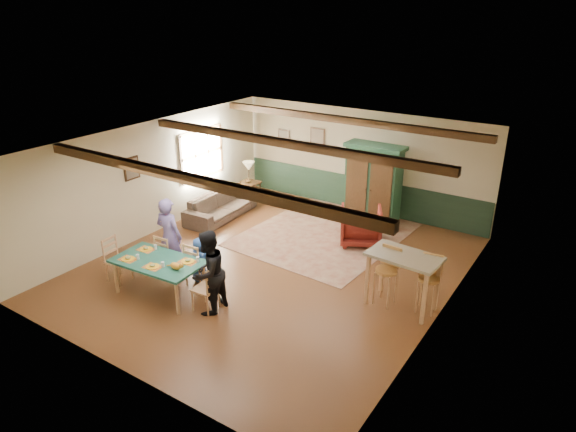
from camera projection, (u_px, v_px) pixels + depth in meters
The scene contains 35 objects.
floor at pixel (274, 267), 10.90m from camera, with size 8.00×8.00×0.00m, color #4D2915.
wall_back at pixel (360, 161), 13.47m from camera, with size 7.00×0.02×2.70m, color beige.
wall_left at pixel (153, 178), 12.16m from camera, with size 0.02×8.00×2.70m, color beige.
wall_right at pixel (445, 250), 8.61m from camera, with size 0.02×8.00×2.70m, color beige.
ceiling at pixel (273, 143), 9.86m from camera, with size 7.00×8.00×0.02m, color silver.
wainscot_back at pixel (358, 193), 13.80m from camera, with size 6.95×0.03×0.90m, color #1A3021.
ceiling_beam_front at pixel (190, 179), 8.12m from camera, with size 6.95×0.16×0.16m, color black.
ceiling_beam_mid at pixel (284, 143), 10.21m from camera, with size 6.95×0.16×0.16m, color black.
ceiling_beam_back at pixel (345, 120), 12.21m from camera, with size 6.95×0.16×0.16m, color black.
window_left at pixel (202, 154), 13.38m from camera, with size 0.06×1.60×1.30m, color white, non-canonical shape.
picture_left_wall at pixel (132, 168), 11.53m from camera, with size 0.04×0.42×0.52m, color gray, non-canonical shape.
picture_back_a at pixel (317, 138), 13.93m from camera, with size 0.45×0.04×0.55m, color gray, non-canonical shape.
picture_back_b at pixel (284, 138), 14.55m from camera, with size 0.38×0.04×0.48m, color gray, non-canonical shape.
dining_table at pixel (160, 277), 9.77m from camera, with size 1.72×0.95×0.71m, color #1A5345, non-canonical shape.
dining_chair_far_left at pixel (168, 254), 10.45m from camera, with size 0.40×0.42×0.91m, color tan, non-canonical shape.
dining_chair_far_right at pixel (198, 263), 10.11m from camera, with size 0.40×0.42×0.91m, color tan, non-canonical shape.
dining_chair_end_left at pixel (118, 260), 10.23m from camera, with size 0.40×0.42×0.91m, color tan, non-canonical shape.
dining_chair_end_right at pixel (205, 288), 9.23m from camera, with size 0.40×0.42×0.91m, color tan, non-canonical shape.
person_man at pixel (169, 236), 10.37m from camera, with size 0.60×0.39×1.64m, color #6F5EA1.
person_woman at pixel (208, 273), 9.06m from camera, with size 0.76×0.60×1.57m, color black.
person_child at pixel (200, 260), 10.16m from camera, with size 0.47×0.30×0.96m, color #254A96.
cat at pixel (176, 265), 9.28m from camera, with size 0.34×0.13×0.17m, color orange, non-canonical shape.
place_setting_near_left at pixel (128, 257), 9.66m from camera, with size 0.38×0.29×0.11m, color yellow, non-canonical shape.
place_setting_near_center at pixel (152, 265), 9.37m from camera, with size 0.38×0.29×0.11m, color yellow, non-canonical shape.
place_setting_far_left at pixel (146, 247), 10.04m from camera, with size 0.38×0.29×0.11m, color yellow, non-canonical shape.
place_setting_far_right at pixel (188, 259), 9.56m from camera, with size 0.38×0.29×0.11m, color yellow, non-canonical shape.
area_rug at pixel (324, 234), 12.42m from camera, with size 3.33×3.96×0.01m, color tan.
armoire at pixel (373, 185), 12.64m from camera, with size 1.46×0.58×2.06m, color #163925.
armchair at pixel (361, 226), 11.85m from camera, with size 0.92×0.94×0.86m, color #4F100F.
sofa at pixel (220, 206), 13.32m from camera, with size 2.15×0.84×0.63m, color #3C2F25.
end_table at pixel (249, 193), 14.22m from camera, with size 0.52×0.52×0.63m, color black, non-canonical shape.
table_lamp at pixel (249, 172), 13.99m from camera, with size 0.32×0.32×0.58m, color beige, non-canonical shape.
counter_table at pixel (402, 281), 9.29m from camera, with size 1.27×0.74×1.06m, color #B2A88A, non-canonical shape.
bar_stool_left at pixel (386, 277), 9.38m from camera, with size 0.40×0.44×1.12m, color tan, non-canonical shape.
bar_stool_right at pixel (428, 285), 9.15m from camera, with size 0.38×0.42×1.08m, color tan, non-canonical shape.
Camera 1 is at (5.54, -7.91, 5.20)m, focal length 32.00 mm.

